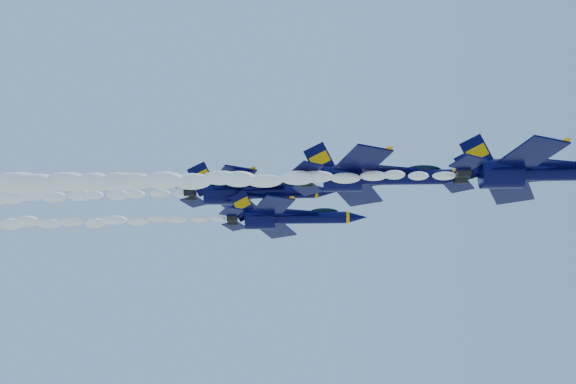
{
  "coord_description": "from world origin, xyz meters",
  "views": [
    {
      "loc": [
        -2.0,
        -83.84,
        116.49
      ],
      "look_at": [
        -3.96,
        0.08,
        153.53
      ],
      "focal_mm": 50.0,
      "sensor_mm": 36.0,
      "label": 1
    }
  ],
  "objects_px": {
    "jet_lead": "(540,172)",
    "jet_fourth": "(251,192)",
    "jet_second": "(378,177)",
    "jet_third": "(288,217)"
  },
  "relations": [
    {
      "from": "jet_second",
      "to": "jet_fourth",
      "type": "xyz_separation_m",
      "value": [
        -14.52,
        16.2,
        5.59
      ]
    },
    {
      "from": "jet_lead",
      "to": "jet_third",
      "type": "xyz_separation_m",
      "value": [
        -26.19,
        16.39,
        1.86
      ]
    },
    {
      "from": "jet_third",
      "to": "jet_fourth",
      "type": "distance_m",
      "value": 6.74
    },
    {
      "from": "jet_lead",
      "to": "jet_second",
      "type": "relative_size",
      "value": 1.06
    },
    {
      "from": "jet_lead",
      "to": "jet_second",
      "type": "height_order",
      "value": "jet_second"
    },
    {
      "from": "jet_second",
      "to": "jet_fourth",
      "type": "distance_m",
      "value": 22.46
    },
    {
      "from": "jet_second",
      "to": "jet_third",
      "type": "distance_m",
      "value": 17.3
    },
    {
      "from": "jet_lead",
      "to": "jet_fourth",
      "type": "bearing_deg",
      "value": 149.27
    },
    {
      "from": "jet_lead",
      "to": "jet_fourth",
      "type": "height_order",
      "value": "jet_fourth"
    },
    {
      "from": "jet_lead",
      "to": "jet_third",
      "type": "height_order",
      "value": "jet_third"
    }
  ]
}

